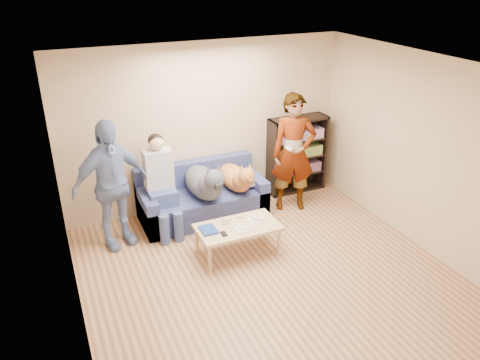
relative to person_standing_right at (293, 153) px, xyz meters
name	(u,v)px	position (x,y,z in m)	size (l,w,h in m)	color
ground	(280,289)	(-1.16, -1.79, -0.94)	(5.00, 5.00, 0.00)	brown
ceiling	(289,75)	(-1.16, -1.79, 1.66)	(5.00, 5.00, 0.00)	white
wall_back	(206,127)	(-1.16, 0.71, 0.36)	(4.50, 4.50, 0.00)	tan
wall_front	(468,350)	(-1.16, -4.29, 0.36)	(4.50, 4.50, 0.00)	tan
wall_left	(70,238)	(-3.41, -1.79, 0.36)	(5.00, 5.00, 0.00)	tan
wall_right	(439,161)	(1.09, -1.79, 0.36)	(5.00, 5.00, 0.00)	tan
blanket	(249,181)	(-0.66, 0.19, -0.44)	(0.42, 0.36, 0.15)	#A1A1A5
person_standing_right	(293,153)	(0.00, 0.00, 0.00)	(0.68, 0.45, 1.87)	gray
person_standing_left	(111,185)	(-2.78, 0.04, -0.03)	(1.07, 0.44, 1.82)	#7D96C9
held_controller	(289,149)	(-0.20, -0.20, 0.17)	(0.04, 0.13, 0.03)	silver
notebook_blue	(208,230)	(-1.72, -0.81, -0.50)	(0.20, 0.26, 0.03)	navy
papers	(244,228)	(-1.27, -0.96, -0.51)	(0.26, 0.20, 0.01)	silver
magazine	(246,226)	(-1.24, -0.94, -0.49)	(0.22, 0.17, 0.01)	#B8AB93
camera_silver	(226,222)	(-1.44, -0.74, -0.49)	(0.11, 0.06, 0.05)	#B9B8BD
controller_a	(254,217)	(-1.04, -0.76, -0.50)	(0.04, 0.13, 0.03)	silver
controller_b	(261,219)	(-0.96, -0.84, -0.50)	(0.09, 0.06, 0.03)	white
headphone_cup_a	(252,223)	(-1.12, -0.88, -0.51)	(0.07, 0.07, 0.02)	silver
headphone_cup_b	(249,220)	(-1.12, -0.80, -0.51)	(0.07, 0.07, 0.02)	white
pen_orange	(241,232)	(-1.34, -1.02, -0.51)	(0.01, 0.01, 0.14)	orange
pen_black	(241,218)	(-1.20, -0.68, -0.51)	(0.01, 0.01, 0.14)	black
wallet	(224,234)	(-1.57, -0.98, -0.51)	(0.07, 0.12, 0.01)	black
sofa	(202,200)	(-1.41, 0.31, -0.66)	(1.90, 0.85, 0.82)	#515B93
person_seated	(161,181)	(-2.06, 0.18, -0.16)	(0.40, 0.73, 1.47)	#3B5682
dog_gray	(205,182)	(-1.42, 0.10, -0.27)	(0.47, 1.28, 0.68)	#4D5258
dog_tan	(237,178)	(-0.90, 0.13, -0.31)	(0.40, 1.16, 0.57)	#C96C3D
coffee_table	(238,229)	(-1.32, -0.86, -0.56)	(1.10, 0.60, 0.42)	#D4B182
bookshelf	(297,153)	(0.39, 0.54, -0.26)	(1.00, 0.34, 1.30)	black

